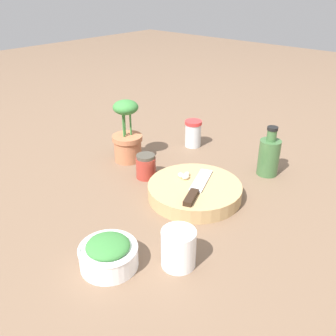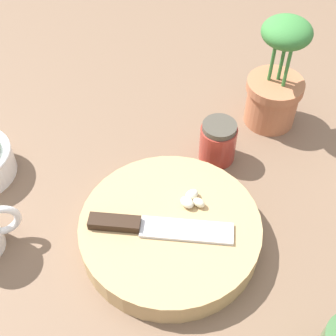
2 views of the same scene
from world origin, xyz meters
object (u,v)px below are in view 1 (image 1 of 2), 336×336
at_px(spice_jar, 193,133).
at_px(garlic_cloves, 184,176).
at_px(cutting_board, 195,191).
at_px(honey_jar, 146,166).
at_px(oil_bottle, 269,156).
at_px(coffee_mug, 178,247).
at_px(potted_herb, 127,136).
at_px(chef_knife, 196,188).
at_px(herb_bowl, 109,254).

bearing_deg(spice_jar, garlic_cloves, -146.14).
bearing_deg(cutting_board, honey_jar, 92.16).
bearing_deg(oil_bottle, cutting_board, 162.25).
bearing_deg(coffee_mug, garlic_cloves, 37.13).
bearing_deg(potted_herb, coffee_mug, -121.26).
xyz_separation_m(garlic_cloves, coffee_mug, (-0.24, -0.19, -0.00)).
height_order(garlic_cloves, spice_jar, spice_jar).
bearing_deg(honey_jar, garlic_cloves, -82.55).
bearing_deg(cutting_board, oil_bottle, -17.75).
relative_size(chef_knife, potted_herb, 0.96).
relative_size(chef_knife, garlic_cloves, 5.03).
relative_size(herb_bowl, oil_bottle, 0.81).
relative_size(chef_knife, herb_bowl, 1.56).
distance_m(spice_jar, honey_jar, 0.28).
bearing_deg(spice_jar, potted_herb, 158.94).
height_order(herb_bowl, potted_herb, potted_herb).
bearing_deg(herb_bowl, potted_herb, 42.63).
xyz_separation_m(cutting_board, honey_jar, (-0.01, 0.18, 0.02)).
xyz_separation_m(herb_bowl, potted_herb, (0.38, 0.35, 0.05)).
relative_size(honey_jar, potted_herb, 0.36).
xyz_separation_m(cutting_board, potted_herb, (0.04, 0.31, 0.06)).
relative_size(cutting_board, coffee_mug, 2.76).
height_order(herb_bowl, oil_bottle, oil_bottle).
distance_m(garlic_cloves, spice_jar, 0.31).
bearing_deg(cutting_board, herb_bowl, -174.03).
bearing_deg(oil_bottle, coffee_mug, -173.41).
bearing_deg(oil_bottle, garlic_cloves, 152.48).
bearing_deg(herb_bowl, spice_jar, 22.85).
xyz_separation_m(spice_jar, coffee_mug, (-0.51, -0.36, -0.00)).
relative_size(spice_jar, oil_bottle, 0.61).
relative_size(spice_jar, honey_jar, 1.27).
bearing_deg(honey_jar, chef_knife, -93.36).
xyz_separation_m(herb_bowl, coffee_mug, (0.10, -0.10, 0.01)).
height_order(garlic_cloves, herb_bowl, herb_bowl).
distance_m(garlic_cloves, honey_jar, 0.14).
xyz_separation_m(cutting_board, chef_knife, (-0.02, -0.02, 0.02)).
bearing_deg(potted_herb, garlic_cloves, -96.12).
distance_m(cutting_board, potted_herb, 0.32).
height_order(chef_knife, oil_bottle, oil_bottle).
distance_m(herb_bowl, spice_jar, 0.66).
relative_size(garlic_cloves, herb_bowl, 0.31).
height_order(chef_knife, garlic_cloves, garlic_cloves).
xyz_separation_m(herb_bowl, honey_jar, (0.33, 0.22, 0.00)).
bearing_deg(garlic_cloves, herb_bowl, -166.83).
bearing_deg(potted_herb, cutting_board, -97.19).
distance_m(spice_jar, potted_herb, 0.25).
xyz_separation_m(honey_jar, potted_herb, (0.05, 0.13, 0.05)).
height_order(chef_knife, spice_jar, spice_jar).
bearing_deg(herb_bowl, coffee_mug, -45.37).
height_order(cutting_board, coffee_mug, coffee_mug).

